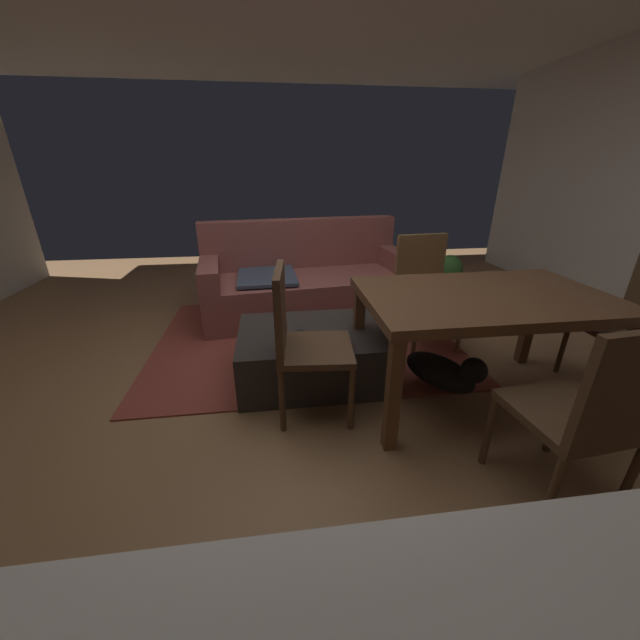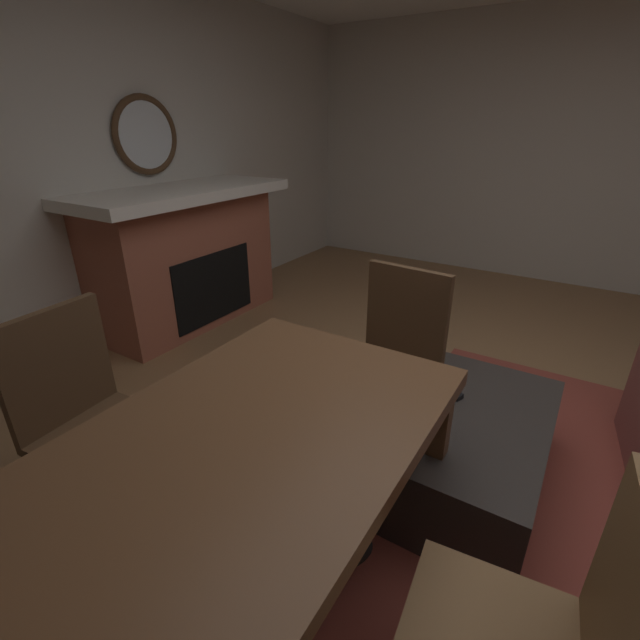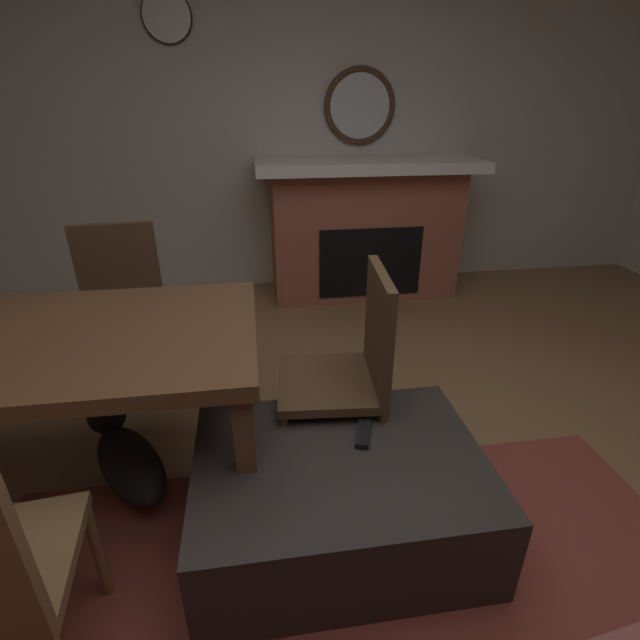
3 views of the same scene
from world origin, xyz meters
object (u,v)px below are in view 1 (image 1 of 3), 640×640
at_px(dining_chair_east, 638,317).
at_px(dining_chair_west, 300,336).
at_px(dining_chair_south, 591,409).
at_px(couch, 306,282).
at_px(tv_remote, 299,336).
at_px(dining_chair_north, 424,285).
at_px(potted_plant, 449,273).
at_px(small_dog, 444,371).
at_px(dining_table, 483,306).
at_px(ottoman_coffee_table, 313,354).

bearing_deg(dining_chair_east, dining_chair_west, 179.73).
distance_m(dining_chair_south, dining_chair_east, 1.40).
bearing_deg(couch, tv_remote, -97.40).
xyz_separation_m(couch, tv_remote, (-0.19, -1.43, 0.06)).
height_order(tv_remote, dining_chair_north, dining_chair_north).
bearing_deg(dining_chair_east, tv_remote, 172.36).
height_order(dining_chair_east, potted_plant, dining_chair_east).
xyz_separation_m(dining_chair_east, small_dog, (-1.29, 0.05, -0.35)).
height_order(dining_table, potted_plant, dining_table).
xyz_separation_m(dining_table, dining_chair_west, (-1.12, 0.01, -0.13)).
xyz_separation_m(dining_chair_north, dining_chair_west, (-1.12, -0.84, 0.00)).
bearing_deg(small_dog, dining_chair_north, 79.25).
relative_size(couch, dining_chair_south, 2.38).
xyz_separation_m(tv_remote, dining_chair_north, (1.10, 0.55, 0.14)).
distance_m(dining_table, dining_chair_south, 0.86).
height_order(dining_chair_north, potted_plant, dining_chair_north).
xyz_separation_m(dining_chair_north, dining_chair_east, (1.13, -0.85, 0.00)).
relative_size(couch, dining_chair_east, 2.38).
height_order(dining_table, dining_chair_north, dining_chair_north).
xyz_separation_m(couch, dining_table, (0.93, -1.73, 0.34)).
distance_m(dining_table, dining_chair_west, 1.13).
bearing_deg(dining_chair_west, small_dog, 2.48).
distance_m(dining_table, potted_plant, 2.20).
bearing_deg(couch, dining_chair_west, -96.62).
height_order(dining_chair_west, potted_plant, dining_chair_west).
bearing_deg(dining_chair_east, small_dog, 177.66).
relative_size(dining_table, potted_plant, 3.00).
xyz_separation_m(ottoman_coffee_table, dining_chair_north, (1.00, 0.45, 0.34)).
distance_m(couch, small_dog, 1.85).
height_order(dining_chair_west, dining_chair_east, same).
bearing_deg(ottoman_coffee_table, tv_remote, -137.42).
height_order(dining_chair_north, dining_chair_south, same).
height_order(dining_chair_south, small_dog, dining_chair_south).
relative_size(tv_remote, dining_chair_north, 0.17).
xyz_separation_m(dining_table, dining_chair_east, (1.13, -0.00, -0.13)).
distance_m(tv_remote, dining_chair_north, 1.24).
height_order(couch, dining_chair_north, dining_chair_north).
xyz_separation_m(dining_chair_south, dining_chair_east, (1.12, 0.85, 0.00)).
xyz_separation_m(dining_chair_north, potted_plant, (0.82, 1.16, -0.25)).
height_order(dining_chair_north, dining_chair_west, same).
xyz_separation_m(ottoman_coffee_table, small_dog, (0.84, -0.35, -0.01)).
distance_m(dining_table, dining_chair_east, 1.13).
distance_m(tv_remote, potted_plant, 2.58).
xyz_separation_m(couch, ottoman_coffee_table, (-0.08, -1.33, -0.13)).
bearing_deg(dining_chair_north, potted_plant, 54.93).
height_order(couch, dining_chair_east, dining_chair_east).
height_order(dining_chair_north, dining_chair_east, same).
bearing_deg(dining_table, dining_chair_south, -89.45).
xyz_separation_m(ottoman_coffee_table, dining_chair_south, (1.01, -1.24, 0.34)).
xyz_separation_m(dining_chair_south, potted_plant, (0.80, 2.86, -0.25)).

